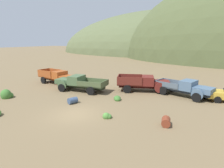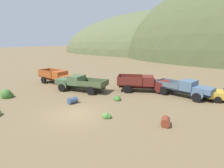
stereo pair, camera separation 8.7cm
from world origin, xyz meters
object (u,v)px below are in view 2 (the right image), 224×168
Objects in this scene: oil_drum_by_truck at (73,100)px; truck_oxblood at (146,83)px; truck_oxide_orange at (59,77)px; truck_chalk_blue at (188,88)px; truck_weathered_green at (77,83)px; oil_drum_tipped at (166,122)px.

truck_oxblood is at bearing 57.97° from oil_drum_by_truck.
truck_oxide_orange is at bearing 169.69° from truck_oxblood.
truck_chalk_blue is (16.93, 1.75, -0.04)m from truck_oxide_orange.
truck_weathered_green is 6.53× the size of oil_drum_tipped.
truck_oxide_orange reaches higher than truck_chalk_blue.
oil_drum_tipped is (16.51, -6.69, -0.71)m from truck_oxide_orange.
truck_oxblood is at bearing 16.49° from truck_oxide_orange.
truck_oxide_orange reaches higher than oil_drum_by_truck.
truck_oxblood is at bearing -166.34° from truck_chalk_blue.
truck_oxblood is 4.79m from truck_chalk_blue.
truck_oxblood is 6.21× the size of oil_drum_by_truck.
oil_drum_tipped is (-0.42, -8.43, -0.67)m from truck_chalk_blue.
truck_oxide_orange reaches higher than truck_weathered_green.
oil_drum_by_truck is (2.67, -4.21, -0.69)m from truck_weathered_green.
oil_drum_by_truck is (-9.72, -7.63, -0.68)m from truck_chalk_blue.
truck_chalk_blue is (4.79, -0.25, -0.04)m from truck_oxblood.
truck_oxide_orange is at bearing 157.95° from oil_drum_tipped.
oil_drum_by_truck is (7.21, -5.89, -0.72)m from truck_oxide_orange.
truck_chalk_blue is 12.38m from oil_drum_by_truck.
truck_oxide_orange reaches higher than oil_drum_tipped.
truck_oxblood is 9.75m from oil_drum_tipped.
truck_weathered_green is at bearing -13.07° from truck_oxide_orange.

